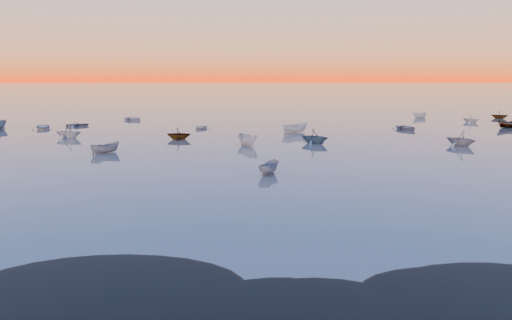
{
  "coord_description": "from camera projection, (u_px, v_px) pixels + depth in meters",
  "views": [
    {
      "loc": [
        1.91,
        -18.5,
        9.21
      ],
      "look_at": [
        3.73,
        28.0,
        0.93
      ],
      "focal_mm": 35.0,
      "sensor_mm": 36.0,
      "label": 1
    }
  ],
  "objects": [
    {
      "name": "ground",
      "position": [
        228.0,
        111.0,
        118.12
      ],
      "size": [
        600.0,
        600.0,
        0.0
      ],
      "primitive_type": "plane",
      "color": "slate",
      "rests_on": "ground"
    },
    {
      "name": "mud_lobes",
      "position": [
        187.0,
        319.0,
        18.75
      ],
      "size": [
        140.0,
        6.0,
        0.07
      ],
      "primitive_type": null,
      "color": "black",
      "rests_on": "ground"
    },
    {
      "name": "moored_fleet",
      "position": [
        223.0,
        136.0,
        71.88
      ],
      "size": [
        124.0,
        58.0,
        1.2
      ],
      "primitive_type": null,
      "color": "silver",
      "rests_on": "ground"
    },
    {
      "name": "boat_near_center",
      "position": [
        105.0,
        153.0,
        57.15
      ],
      "size": [
        3.14,
        3.66,
        1.19
      ],
      "primitive_type": "imported",
      "rotation": [
        0.0,
        0.0,
        2.17
      ],
      "color": "slate",
      "rests_on": "ground"
    },
    {
      "name": "boat_near_right",
      "position": [
        460.0,
        146.0,
        62.67
      ],
      "size": [
        4.19,
        3.86,
        1.38
      ],
      "primitive_type": "imported",
      "rotation": [
        0.0,
        0.0,
        3.82
      ],
      "color": "slate",
      "rests_on": "ground"
    }
  ]
}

